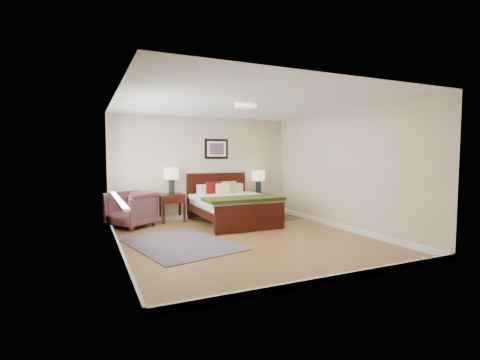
{
  "coord_description": "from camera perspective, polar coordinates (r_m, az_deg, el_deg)",
  "views": [
    {
      "loc": [
        -2.73,
        -5.78,
        1.55
      ],
      "look_at": [
        0.21,
        0.7,
        1.05
      ],
      "focal_mm": 26.0,
      "sensor_mm": 36.0,
      "label": 1
    }
  ],
  "objects": [
    {
      "name": "window",
      "position": [
        6.51,
        -19.66,
        2.26
      ],
      "size": [
        0.11,
        2.72,
        1.32
      ],
      "color": "silver",
      "rests_on": "left_wall"
    },
    {
      "name": "bed",
      "position": [
        7.97,
        -1.42,
        -3.51
      ],
      "size": [
        1.68,
        2.03,
        1.09
      ],
      "color": "#320E07",
      "rests_on": "ground"
    },
    {
      "name": "back_wall",
      "position": [
        8.72,
        -6.1,
        2.02
      ],
      "size": [
        4.5,
        0.04,
        2.5
      ],
      "primitive_type": "cube",
      "color": "beige",
      "rests_on": "ground"
    },
    {
      "name": "rug_navy",
      "position": [
        8.96,
        6.45,
        -5.93
      ],
      "size": [
        0.87,
        1.19,
        0.01
      ],
      "primitive_type": "cube",
      "rotation": [
        0.0,
        0.0,
        0.13
      ],
      "color": "black",
      "rests_on": "ground"
    },
    {
      "name": "armchair",
      "position": [
        7.92,
        -17.4,
        -4.6
      ],
      "size": [
        1.18,
        1.17,
        0.78
      ],
      "primitive_type": "imported",
      "rotation": [
        0.0,
        0.0,
        -0.94
      ],
      "color": "brown",
      "rests_on": "ground"
    },
    {
      "name": "wall_art",
      "position": [
        8.81,
        -3.89,
        5.11
      ],
      "size": [
        0.62,
        0.05,
        0.5
      ],
      "color": "black",
      "rests_on": "back_wall"
    },
    {
      "name": "nightstand_right",
      "position": [
        9.13,
        3.05,
        -3.6
      ],
      "size": [
        0.55,
        0.42,
        0.55
      ],
      "color": "#320E07",
      "rests_on": "ground"
    },
    {
      "name": "door",
      "position": [
        4.09,
        -17.22,
        -2.87
      ],
      "size": [
        0.06,
        1.0,
        2.18
      ],
      "color": "silver",
      "rests_on": "ground"
    },
    {
      "name": "floor",
      "position": [
        6.58,
        0.91,
        -9.61
      ],
      "size": [
        5.0,
        5.0,
        0.0
      ],
      "primitive_type": "plane",
      "color": "brown",
      "rests_on": "ground"
    },
    {
      "name": "nightstand_left",
      "position": [
        8.31,
        -11.1,
        -3.14
      ],
      "size": [
        0.55,
        0.49,
        0.65
      ],
      "color": "#320E07",
      "rests_on": "ground"
    },
    {
      "name": "rug_persian",
      "position": [
        6.31,
        -9.95,
        -10.2
      ],
      "size": [
        1.99,
        2.47,
        0.01
      ],
      "primitive_type": "cube",
      "rotation": [
        0.0,
        0.0,
        0.23
      ],
      "color": "#0D1E43",
      "rests_on": "ground"
    },
    {
      "name": "front_wall",
      "position": [
        4.28,
        15.36,
        -0.14
      ],
      "size": [
        4.5,
        0.04,
        2.5
      ],
      "primitive_type": "cube",
      "color": "beige",
      "rests_on": "ground"
    },
    {
      "name": "lamp_right",
      "position": [
        9.08,
        3.03,
        0.4
      ],
      "size": [
        0.34,
        0.34,
        0.61
      ],
      "color": "black",
      "rests_on": "nightstand_right"
    },
    {
      "name": "left_wall",
      "position": [
        5.81,
        -19.59,
        0.83
      ],
      "size": [
        0.04,
        5.0,
        2.5
      ],
      "primitive_type": "cube",
      "color": "beige",
      "rests_on": "ground"
    },
    {
      "name": "ceil_fixture",
      "position": [
        6.46,
        0.93,
        12.17
      ],
      "size": [
        0.44,
        0.44,
        0.08
      ],
      "color": "white",
      "rests_on": "ceiling"
    },
    {
      "name": "lamp_left",
      "position": [
        8.28,
        -11.19,
        0.7
      ],
      "size": [
        0.34,
        0.34,
        0.61
      ],
      "color": "black",
      "rests_on": "nightstand_left"
    },
    {
      "name": "right_wall",
      "position": [
        7.63,
        16.39,
        1.6
      ],
      "size": [
        0.04,
        5.0,
        2.5
      ],
      "primitive_type": "cube",
      "color": "beige",
      "rests_on": "ground"
    },
    {
      "name": "ceiling",
      "position": [
        6.46,
        0.93,
        12.47
      ],
      "size": [
        4.5,
        5.0,
        0.02
      ],
      "primitive_type": "cube",
      "color": "white",
      "rests_on": "back_wall"
    }
  ]
}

